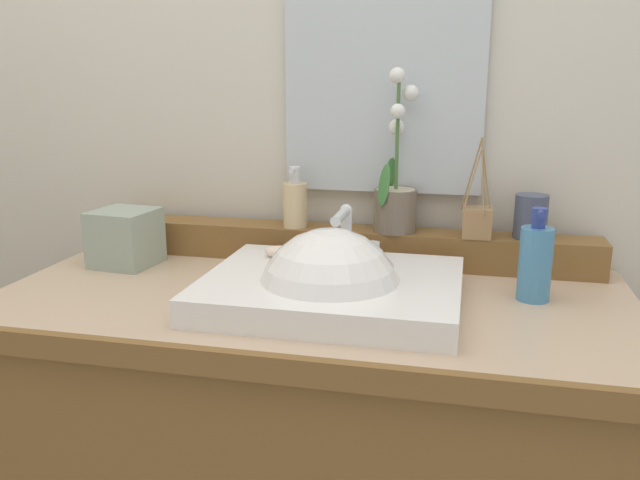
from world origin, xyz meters
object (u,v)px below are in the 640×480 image
(reed_diffuser, at_px, (477,221))
(tissue_box, at_px, (125,238))
(potted_plant, at_px, (396,192))
(sink_basin, at_px, (331,296))
(tumbler_cup, at_px, (531,217))
(soap_bar, at_px, (281,252))
(lotion_bottle, at_px, (535,262))
(soap_dispenser, at_px, (295,203))

(reed_diffuser, relative_size, tissue_box, 1.67)
(potted_plant, xyz_separation_m, reed_diffuser, (0.18, -0.02, -0.05))
(sink_basin, height_order, tumbler_cup, tumbler_cup)
(tissue_box, bearing_deg, tumbler_cup, 8.98)
(sink_basin, height_order, potted_plant, potted_plant)
(soap_bar, xyz_separation_m, potted_plant, (0.22, 0.18, 0.10))
(sink_basin, relative_size, lotion_bottle, 2.66)
(lotion_bottle, relative_size, tissue_box, 1.39)
(soap_dispenser, height_order, tumbler_cup, soap_dispenser)
(sink_basin, relative_size, potted_plant, 1.33)
(potted_plant, height_order, lotion_bottle, potted_plant)
(potted_plant, distance_m, soap_dispenser, 0.23)
(potted_plant, bearing_deg, soap_bar, -140.28)
(soap_dispenser, distance_m, tissue_box, 0.39)
(tissue_box, bearing_deg, lotion_bottle, -2.70)
(tumbler_cup, bearing_deg, reed_diffuser, -172.66)
(soap_dispenser, height_order, tissue_box, soap_dispenser)
(reed_diffuser, bearing_deg, soap_dispenser, 179.27)
(reed_diffuser, distance_m, tissue_box, 0.79)
(soap_dispenser, xyz_separation_m, lotion_bottle, (0.52, -0.17, -0.06))
(lotion_bottle, bearing_deg, tumbler_cup, 89.33)
(soap_bar, bearing_deg, soap_dispenser, 95.13)
(tumbler_cup, distance_m, tissue_box, 0.90)
(soap_bar, distance_m, lotion_bottle, 0.51)
(soap_bar, bearing_deg, sink_basin, -42.31)
(potted_plant, xyz_separation_m, tissue_box, (-0.60, -0.14, -0.10))
(soap_bar, bearing_deg, tumbler_cup, 19.33)
(soap_bar, bearing_deg, reed_diffuser, 22.46)
(soap_dispenser, bearing_deg, sink_basin, -63.04)
(potted_plant, relative_size, tumbler_cup, 3.78)
(soap_dispenser, relative_size, tissue_box, 1.08)
(potted_plant, height_order, tumbler_cup, potted_plant)
(soap_dispenser, bearing_deg, lotion_bottle, -18.35)
(lotion_bottle, distance_m, tissue_box, 0.89)
(tumbler_cup, bearing_deg, soap_bar, -160.67)
(soap_dispenser, distance_m, lotion_bottle, 0.55)
(lotion_bottle, bearing_deg, soap_dispenser, 161.65)
(soap_bar, xyz_separation_m, tumbler_cup, (0.51, 0.18, 0.06))
(soap_dispenser, height_order, lotion_bottle, soap_dispenser)
(reed_diffuser, bearing_deg, potted_plant, 175.06)
(sink_basin, xyz_separation_m, tumbler_cup, (0.38, 0.30, 0.11))
(potted_plant, distance_m, lotion_bottle, 0.36)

